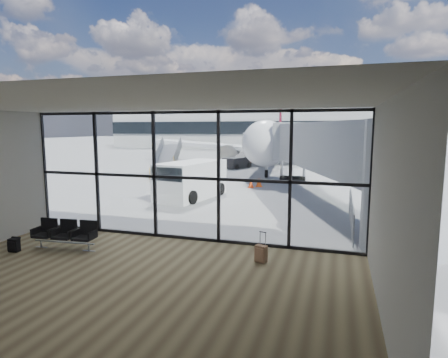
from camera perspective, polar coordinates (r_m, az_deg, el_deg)
The scene contains 22 objects.
ground at distance 52.26m, azimuth 11.62°, elevation 3.29°, with size 220.00×220.00×0.00m, color slate.
lounge_shell at distance 8.79m, azimuth -18.22°, elevation -0.82°, with size 12.02×8.01×4.51m.
glass_curtain_wall at distance 13.01m, azimuth -5.85°, elevation 0.40°, with size 12.10×0.12×4.50m.
jet_bridge at distance 18.98m, azimuth 16.72°, elevation 3.96°, with size 8.00×16.50×4.33m.
apron_railing at distance 15.71m, azimuth 18.84°, elevation -4.37°, with size 0.06×5.46×1.11m.
far_terminal at distance 74.06m, azimuth 12.95°, elevation 7.77°, with size 80.00×12.20×11.00m.
tree_0 at distance 97.68m, azimuth -13.76°, elevation 7.93°, with size 4.95×4.95×7.12m.
tree_1 at distance 94.75m, azimuth -10.62°, elevation 8.41°, with size 5.61×5.61×8.07m.
tree_2 at distance 92.13m, azimuth -7.29°, elevation 8.89°, with size 6.27×6.27×9.03m.
tree_3 at distance 89.80m, azimuth -3.75°, elevation 8.17°, with size 4.95×4.95×7.12m.
tree_4 at distance 87.84m, azimuth -0.06°, elevation 8.61°, with size 5.61×5.61×8.07m.
tree_5 at distance 86.26m, azimuth 3.80°, elevation 9.02°, with size 6.27×6.27×9.03m.
seating_row at distance 13.34m, azimuth -22.91°, elevation -7.55°, with size 2.12×0.76×0.94m.
backpack at distance 13.76m, azimuth -29.37°, elevation -8.76°, with size 0.33×0.31×0.47m.
suitcase at distance 11.17m, azimuth 5.64°, elevation -11.24°, with size 0.38×0.32×0.90m.
airliner at distance 43.09m, azimuth 7.83°, elevation 6.10°, with size 29.87×34.73×8.96m.
service_van at distance 21.04m, azimuth -5.19°, elevation -0.08°, with size 2.95×5.00×2.05m.
belt_loader at distance 37.05m, azimuth 2.13°, elevation 2.63°, with size 2.65×4.16×1.82m.
mobile_stairs at distance 30.18m, azimuth -8.75°, elevation 1.39°, with size 2.41×3.87×2.56m.
traffic_cone_a at distance 25.81m, azimuth -0.79°, elevation -0.36°, with size 0.39×0.39×0.56m.
traffic_cone_b at distance 25.28m, azimuth 5.35°, elevation -0.51°, with size 0.43×0.43×0.62m.
traffic_cone_c at distance 24.83m, azimuth 4.13°, elevation -0.74°, with size 0.37×0.37×0.53m.
Camera 1 is at (5.07, -11.87, 3.90)m, focal length 30.00 mm.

